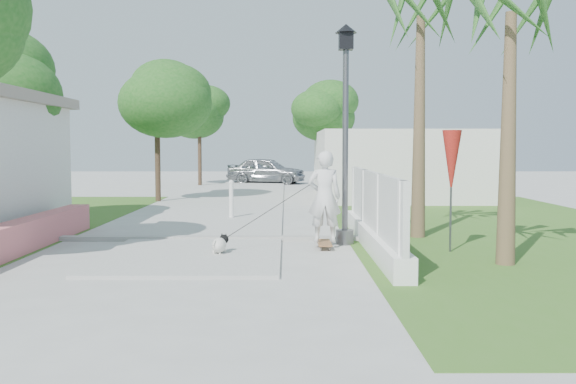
{
  "coord_description": "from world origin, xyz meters",
  "views": [
    {
      "loc": [
        1.7,
        -7.49,
        1.98
      ],
      "look_at": [
        1.74,
        5.1,
        1.1
      ],
      "focal_mm": 40.0,
      "sensor_mm": 36.0,
      "label": 1
    }
  ],
  "objects_px": {
    "street_lamp": "(345,125)",
    "dog": "(220,244)",
    "bollard": "(231,198)",
    "patio_umbrella": "(452,163)",
    "parked_car": "(266,170)",
    "skateboarder": "(283,207)"
  },
  "relations": [
    {
      "from": "street_lamp",
      "to": "patio_umbrella",
      "type": "bearing_deg",
      "value": -27.76
    },
    {
      "from": "street_lamp",
      "to": "bollard",
      "type": "xyz_separation_m",
      "value": [
        -2.7,
        4.5,
        -1.84
      ]
    },
    {
      "from": "skateboarder",
      "to": "parked_car",
      "type": "relative_size",
      "value": 0.54
    },
    {
      "from": "street_lamp",
      "to": "dog",
      "type": "relative_size",
      "value": 7.98
    },
    {
      "from": "bollard",
      "to": "parked_car",
      "type": "distance_m",
      "value": 17.47
    },
    {
      "from": "skateboarder",
      "to": "dog",
      "type": "relative_size",
      "value": 4.13
    },
    {
      "from": "street_lamp",
      "to": "parked_car",
      "type": "height_order",
      "value": "street_lamp"
    },
    {
      "from": "bollard",
      "to": "street_lamp",
      "type": "bearing_deg",
      "value": -59.04
    },
    {
      "from": "street_lamp",
      "to": "bollard",
      "type": "relative_size",
      "value": 4.07
    },
    {
      "from": "bollard",
      "to": "patio_umbrella",
      "type": "distance_m",
      "value": 7.25
    },
    {
      "from": "street_lamp",
      "to": "parked_car",
      "type": "distance_m",
      "value": 22.15
    },
    {
      "from": "street_lamp",
      "to": "dog",
      "type": "xyz_separation_m",
      "value": [
        -2.4,
        -1.42,
        -2.21
      ]
    },
    {
      "from": "bollard",
      "to": "parked_car",
      "type": "relative_size",
      "value": 0.26
    },
    {
      "from": "skateboarder",
      "to": "street_lamp",
      "type": "bearing_deg",
      "value": -149.98
    },
    {
      "from": "patio_umbrella",
      "to": "skateboarder",
      "type": "distance_m",
      "value": 3.29
    },
    {
      "from": "bollard",
      "to": "parked_car",
      "type": "height_order",
      "value": "parked_car"
    },
    {
      "from": "street_lamp",
      "to": "dog",
      "type": "distance_m",
      "value": 3.56
    },
    {
      "from": "patio_umbrella",
      "to": "dog",
      "type": "relative_size",
      "value": 4.13
    },
    {
      "from": "skateboarder",
      "to": "dog",
      "type": "distance_m",
      "value": 1.47
    },
    {
      "from": "dog",
      "to": "parked_car",
      "type": "bearing_deg",
      "value": 109.46
    },
    {
      "from": "bollard",
      "to": "skateboarder",
      "type": "relative_size",
      "value": 0.47
    },
    {
      "from": "skateboarder",
      "to": "parked_car",
      "type": "xyz_separation_m",
      "value": [
        -1.01,
        22.69,
        -0.11
      ]
    }
  ]
}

